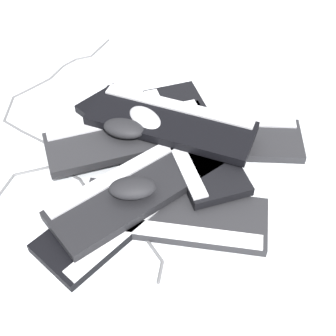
{
  "coord_description": "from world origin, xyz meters",
  "views": [
    {
      "loc": [
        0.35,
        0.71,
        0.9
      ],
      "look_at": [
        0.04,
        -0.01,
        0.04
      ],
      "focal_mm": 50.0,
      "sensor_mm": 36.0,
      "label": 1
    }
  ],
  "objects_px": {
    "keyboard_0": "(123,209)",
    "keyboard_1": "(173,216)",
    "mouse_4": "(201,99)",
    "mouse_5": "(145,119)",
    "keyboard_2": "(221,137)",
    "keyboard_5": "(137,188)",
    "keyboard_7": "(171,122)",
    "mouse_1": "(124,128)",
    "keyboard_6": "(192,138)",
    "mouse_3": "(133,188)",
    "keyboard_4": "(130,136)",
    "keyboard_3": "(146,132)",
    "mouse_0": "(41,210)"
  },
  "relations": [
    {
      "from": "keyboard_2",
      "to": "mouse_5",
      "type": "xyz_separation_m",
      "value": [
        0.19,
        -0.08,
        0.07
      ]
    },
    {
      "from": "keyboard_1",
      "to": "mouse_4",
      "type": "xyz_separation_m",
      "value": [
        -0.25,
        -0.36,
        0.01
      ]
    },
    {
      "from": "keyboard_6",
      "to": "mouse_3",
      "type": "height_order",
      "value": "mouse_3"
    },
    {
      "from": "keyboard_5",
      "to": "mouse_4",
      "type": "relative_size",
      "value": 4.22
    },
    {
      "from": "keyboard_4",
      "to": "keyboard_5",
      "type": "relative_size",
      "value": 0.97
    },
    {
      "from": "keyboard_0",
      "to": "keyboard_1",
      "type": "bearing_deg",
      "value": 147.02
    },
    {
      "from": "keyboard_1",
      "to": "mouse_5",
      "type": "height_order",
      "value": "mouse_5"
    },
    {
      "from": "keyboard_4",
      "to": "mouse_0",
      "type": "distance_m",
      "value": 0.3
    },
    {
      "from": "keyboard_3",
      "to": "keyboard_4",
      "type": "bearing_deg",
      "value": 27.1
    },
    {
      "from": "mouse_3",
      "to": "mouse_1",
      "type": "bearing_deg",
      "value": -85.69
    },
    {
      "from": "keyboard_3",
      "to": "mouse_0",
      "type": "relative_size",
      "value": 4.22
    },
    {
      "from": "keyboard_2",
      "to": "keyboard_7",
      "type": "height_order",
      "value": "keyboard_7"
    },
    {
      "from": "mouse_0",
      "to": "mouse_5",
      "type": "height_order",
      "value": "mouse_5"
    },
    {
      "from": "keyboard_1",
      "to": "keyboard_5",
      "type": "distance_m",
      "value": 0.11
    },
    {
      "from": "keyboard_0",
      "to": "mouse_5",
      "type": "distance_m",
      "value": 0.26
    },
    {
      "from": "keyboard_4",
      "to": "mouse_5",
      "type": "relative_size",
      "value": 4.11
    },
    {
      "from": "keyboard_4",
      "to": "mouse_4",
      "type": "distance_m",
      "value": 0.27
    },
    {
      "from": "keyboard_2",
      "to": "keyboard_3",
      "type": "relative_size",
      "value": 0.99
    },
    {
      "from": "keyboard_0",
      "to": "keyboard_6",
      "type": "relative_size",
      "value": 1.02
    },
    {
      "from": "keyboard_3",
      "to": "keyboard_6",
      "type": "bearing_deg",
      "value": 131.78
    },
    {
      "from": "mouse_4",
      "to": "keyboard_2",
      "type": "bearing_deg",
      "value": 152.34
    },
    {
      "from": "keyboard_2",
      "to": "mouse_3",
      "type": "relative_size",
      "value": 4.19
    },
    {
      "from": "keyboard_7",
      "to": "mouse_1",
      "type": "relative_size",
      "value": 3.82
    },
    {
      "from": "mouse_1",
      "to": "keyboard_0",
      "type": "bearing_deg",
      "value": -71.76
    },
    {
      "from": "keyboard_1",
      "to": "keyboard_6",
      "type": "bearing_deg",
      "value": -125.73
    },
    {
      "from": "keyboard_3",
      "to": "mouse_3",
      "type": "height_order",
      "value": "mouse_3"
    },
    {
      "from": "keyboard_2",
      "to": "mouse_4",
      "type": "bearing_deg",
      "value": -96.76
    },
    {
      "from": "mouse_3",
      "to": "keyboard_0",
      "type": "bearing_deg",
      "value": 17.05
    },
    {
      "from": "keyboard_7",
      "to": "mouse_0",
      "type": "relative_size",
      "value": 3.82
    },
    {
      "from": "keyboard_0",
      "to": "keyboard_4",
      "type": "xyz_separation_m",
      "value": [
        -0.09,
        -0.2,
        0.03
      ]
    },
    {
      "from": "keyboard_0",
      "to": "mouse_4",
      "type": "distance_m",
      "value": 0.46
    },
    {
      "from": "keyboard_2",
      "to": "keyboard_7",
      "type": "distance_m",
      "value": 0.15
    },
    {
      "from": "keyboard_2",
      "to": "mouse_5",
      "type": "distance_m",
      "value": 0.22
    },
    {
      "from": "keyboard_3",
      "to": "mouse_1",
      "type": "bearing_deg",
      "value": 24.44
    },
    {
      "from": "mouse_1",
      "to": "mouse_4",
      "type": "relative_size",
      "value": 1.0
    },
    {
      "from": "keyboard_0",
      "to": "keyboard_2",
      "type": "xyz_separation_m",
      "value": [
        -0.33,
        -0.13,
        0.0
      ]
    },
    {
      "from": "keyboard_7",
      "to": "mouse_5",
      "type": "distance_m",
      "value": 0.07
    },
    {
      "from": "mouse_1",
      "to": "mouse_0",
      "type": "bearing_deg",
      "value": -113.85
    },
    {
      "from": "keyboard_4",
      "to": "mouse_1",
      "type": "xyz_separation_m",
      "value": [
        0.01,
        0.0,
        0.04
      ]
    },
    {
      "from": "keyboard_0",
      "to": "keyboard_1",
      "type": "distance_m",
      "value": 0.12
    },
    {
      "from": "keyboard_1",
      "to": "mouse_3",
      "type": "xyz_separation_m",
      "value": [
        0.07,
        -0.06,
        0.07
      ]
    },
    {
      "from": "keyboard_3",
      "to": "mouse_1",
      "type": "relative_size",
      "value": 4.22
    },
    {
      "from": "keyboard_6",
      "to": "mouse_5",
      "type": "relative_size",
      "value": 4.11
    },
    {
      "from": "keyboard_5",
      "to": "keyboard_6",
      "type": "relative_size",
      "value": 1.03
    },
    {
      "from": "keyboard_5",
      "to": "mouse_4",
      "type": "height_order",
      "value": "keyboard_5"
    },
    {
      "from": "keyboard_5",
      "to": "mouse_1",
      "type": "relative_size",
      "value": 4.22
    },
    {
      "from": "keyboard_1",
      "to": "keyboard_4",
      "type": "xyz_separation_m",
      "value": [
        0.01,
        -0.27,
        0.03
      ]
    },
    {
      "from": "keyboard_1",
      "to": "mouse_3",
      "type": "height_order",
      "value": "mouse_3"
    },
    {
      "from": "keyboard_4",
      "to": "keyboard_7",
      "type": "relative_size",
      "value": 1.08
    },
    {
      "from": "keyboard_7",
      "to": "mouse_3",
      "type": "relative_size",
      "value": 3.82
    }
  ]
}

